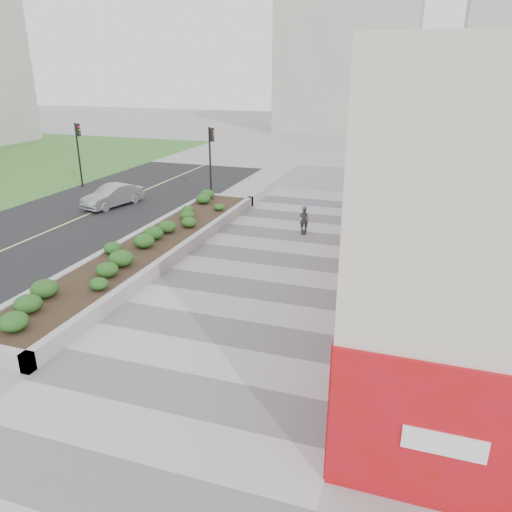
# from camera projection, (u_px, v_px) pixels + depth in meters

# --- Properties ---
(ground) EXTENTS (160.00, 160.00, 0.00)m
(ground) POSITION_uv_depth(u_px,v_px,m) (202.00, 362.00, 13.58)
(ground) COLOR gray
(ground) RESTS_ON ground
(walkway) EXTENTS (8.00, 36.00, 0.01)m
(walkway) POSITION_uv_depth(u_px,v_px,m) (240.00, 314.00, 16.23)
(walkway) COLOR #A8A8AD
(walkway) RESTS_ON ground
(building) EXTENTS (6.04, 24.08, 8.00)m
(building) POSITION_uv_depth(u_px,v_px,m) (477.00, 172.00, 18.04)
(building) COLOR beige
(building) RESTS_ON ground
(planter) EXTENTS (3.00, 18.00, 0.90)m
(planter) POSITION_uv_depth(u_px,v_px,m) (152.00, 245.00, 21.27)
(planter) COLOR #9E9EA0
(planter) RESTS_ON ground
(street) EXTENTS (10.00, 40.00, 0.00)m
(street) POSITION_uv_depth(u_px,v_px,m) (30.00, 239.00, 23.36)
(street) COLOR black
(street) RESTS_ON ground
(traffic_signal_near) EXTENTS (0.33, 0.28, 4.20)m
(traffic_signal_near) POSITION_uv_depth(u_px,v_px,m) (211.00, 151.00, 30.27)
(traffic_signal_near) COLOR black
(traffic_signal_near) RESTS_ON ground
(traffic_signal_far) EXTENTS (0.33, 0.28, 4.20)m
(traffic_signal_far) POSITION_uv_depth(u_px,v_px,m) (78.00, 145.00, 32.57)
(traffic_signal_far) COLOR black
(traffic_signal_far) RESTS_ON ground
(distant_bldg_north_l) EXTENTS (16.00, 12.00, 20.00)m
(distant_bldg_north_l) POSITION_uv_depth(u_px,v_px,m) (350.00, 46.00, 60.27)
(distant_bldg_north_l) COLOR #ADAAA3
(distant_bldg_north_l) RESTS_ON ground
(manhole_cover) EXTENTS (0.44, 0.44, 0.01)m
(manhole_cover) POSITION_uv_depth(u_px,v_px,m) (254.00, 316.00, 16.08)
(manhole_cover) COLOR #595654
(manhole_cover) RESTS_ON ground
(skateboarder) EXTENTS (0.46, 0.75, 1.35)m
(skateboarder) POSITION_uv_depth(u_px,v_px,m) (304.00, 219.00, 23.97)
(skateboarder) COLOR beige
(skateboarder) RESTS_ON ground
(car_silver) EXTENTS (2.20, 3.96, 1.24)m
(car_silver) POSITION_uv_depth(u_px,v_px,m) (113.00, 196.00, 28.65)
(car_silver) COLOR #919498
(car_silver) RESTS_ON ground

